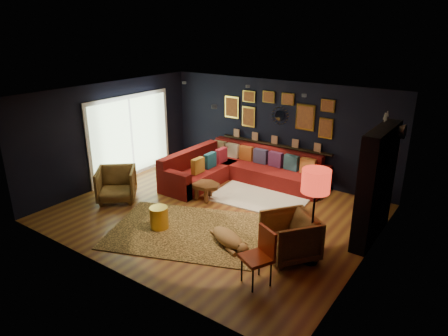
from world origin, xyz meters
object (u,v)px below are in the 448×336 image
Objects in this scene: pouf at (204,180)px; dog at (227,235)px; armchair_right at (290,234)px; gold_stool at (159,218)px; floor_lamp at (316,185)px; orange_chair at (261,252)px; armchair_left at (116,183)px; sectional at (237,170)px; coffee_table at (205,187)px.

pouf is 0.41× the size of dog.
armchair_right is 2.70m from gold_stool.
pouf is at bearing 155.83° from floor_lamp.
orange_chair reaches higher than pouf.
armchair_left is at bearing -140.57° from armchair_right.
pouf is 0.51× the size of orange_chair.
pouf is 0.28× the size of floor_lamp.
armchair_right reaches higher than gold_stool.
armchair_left is 0.75× the size of dog.
sectional is 3.08m from armchair_left.
sectional is 4.35m from orange_chair.
sectional is at bearing 15.95° from armchair_left.
sectional is at bearing 155.06° from orange_chair.
gold_stool reaches higher than dog.
sectional is at bearing 90.59° from coffee_table.
sectional is at bearing 142.28° from dog.
armchair_right is 1.19m from dog.
armchair_left is 0.51× the size of floor_lamp.
floor_lamp is at bearing -24.17° from pouf.
sectional is 7.32× the size of gold_stool.
coffee_table is 0.86× the size of orange_chair.
orange_chair is at bearing -39.51° from pouf.
armchair_left is (-1.68, -1.20, 0.10)m from coffee_table.
sectional reaches higher than pouf.
pouf is (-0.47, -0.79, -0.14)m from sectional.
orange_chair is (2.59, -0.38, 0.32)m from gold_stool.
armchair_left is (-1.19, -1.80, 0.25)m from pouf.
armchair_left is at bearing -144.40° from coffee_table.
gold_stool is 3.30m from floor_lamp.
gold_stool is 0.40× the size of dog.
sectional is 4.22× the size of coffee_table.
armchair_right is (2.73, -1.07, 0.10)m from coffee_table.
dog is at bearing -43.38° from pouf.
pouf is at bearing 104.70° from gold_stool.
floor_lamp reaches higher than orange_chair.
armchair_left is 4.45m from orange_chair.
orange_chair is at bearing -8.71° from dog.
floor_lamp is (3.00, 0.63, 1.22)m from gold_stool.
armchair_left is at bearing 166.11° from gold_stool.
floor_lamp is (3.10, -1.01, 1.12)m from coffee_table.
armchair_left is at bearing -161.03° from dog.
armchair_right reaches higher than pouf.
floor_lamp is at bearing -37.61° from sectional.
orange_chair is 1.31m from dog.
sectional is 7.16× the size of pouf.
armchair_right is at bearing -41.85° from sectional.
orange_chair is at bearing -8.31° from gold_stool.
gold_stool is at bearing -87.84° from sectional.
orange_chair reaches higher than dog.
armchair_left is 1.87× the size of gold_stool.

